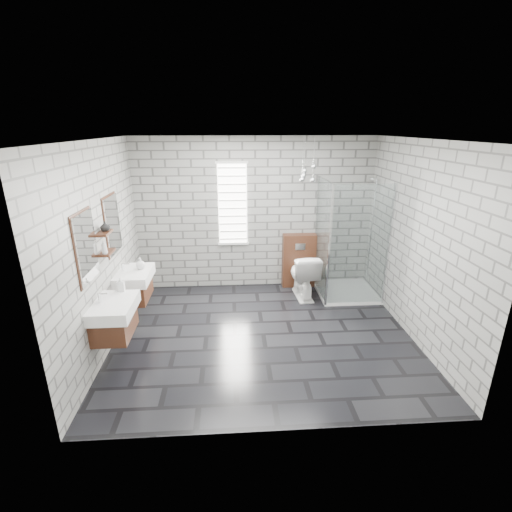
{
  "coord_description": "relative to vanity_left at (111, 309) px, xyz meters",
  "views": [
    {
      "loc": [
        -0.42,
        -4.66,
        2.86
      ],
      "look_at": [
        -0.08,
        0.35,
        1.08
      ],
      "focal_mm": 26.0,
      "sensor_mm": 36.0,
      "label": 1
    }
  ],
  "objects": [
    {
      "name": "window",
      "position": [
        1.51,
        2.32,
        0.79
      ],
      "size": [
        0.56,
        0.05,
        1.48
      ],
      "color": "white",
      "rests_on": "wall_back"
    },
    {
      "name": "wall_front",
      "position": [
        1.91,
        -1.27,
        0.59
      ],
      "size": [
        4.2,
        0.02,
        2.7
      ],
      "primitive_type": "cube",
      "color": "gray",
      "rests_on": "floor"
    },
    {
      "name": "wall_right",
      "position": [
        4.02,
        0.54,
        0.59
      ],
      "size": [
        0.02,
        3.6,
        2.7
      ],
      "primitive_type": "cube",
      "color": "gray",
      "rests_on": "floor"
    },
    {
      "name": "pendant_cluster",
      "position": [
        2.73,
        1.92,
        1.36
      ],
      "size": [
        0.29,
        0.22,
        0.72
      ],
      "color": "silver",
      "rests_on": "ceiling"
    },
    {
      "name": "soap_bottle_b",
      "position": [
        0.13,
        1.08,
        0.18
      ],
      "size": [
        0.18,
        0.18,
        0.18
      ],
      "primitive_type": "imported",
      "rotation": [
        0.0,
        0.0,
        -0.34
      ],
      "color": "#B2B2B2",
      "rests_on": "vanity_right"
    },
    {
      "name": "vanity_right",
      "position": [
        0.0,
        1.01,
        0.0
      ],
      "size": [
        0.47,
        0.7,
        1.57
      ],
      "color": "#4C2717",
      "rests_on": "wall_left"
    },
    {
      "name": "soap_bottle_a",
      "position": [
        0.05,
        0.32,
        0.19
      ],
      "size": [
        0.1,
        0.1,
        0.19
      ],
      "primitive_type": "imported",
      "rotation": [
        0.0,
        0.0,
        0.11
      ],
      "color": "#B2B2B2",
      "rests_on": "vanity_left"
    },
    {
      "name": "toilet",
      "position": [
        2.71,
        1.78,
        -0.36
      ],
      "size": [
        0.5,
        0.81,
        0.8
      ],
      "primitive_type": "imported",
      "rotation": [
        0.0,
        0.0,
        3.21
      ],
      "color": "white",
      "rests_on": "floor"
    },
    {
      "name": "wall_left",
      "position": [
        -0.2,
        0.54,
        0.59
      ],
      "size": [
        0.02,
        3.6,
        2.7
      ],
      "primitive_type": "cube",
      "color": "gray",
      "rests_on": "floor"
    },
    {
      "name": "shelf_lower",
      "position": [
        -0.12,
        0.49,
        0.56
      ],
      "size": [
        0.14,
        0.3,
        0.03
      ],
      "primitive_type": "cube",
      "color": "#4C2717",
      "rests_on": "wall_left"
    },
    {
      "name": "soap_bottle_c",
      "position": [
        -0.11,
        0.39,
        0.67
      ],
      "size": [
        0.08,
        0.08,
        0.18
      ],
      "primitive_type": "imported",
      "rotation": [
        0.0,
        0.0,
        -0.11
      ],
      "color": "#B2B2B2",
      "rests_on": "shelf_lower"
    },
    {
      "name": "vase",
      "position": [
        -0.11,
        0.52,
        0.9
      ],
      "size": [
        0.15,
        0.15,
        0.12
      ],
      "primitive_type": "imported",
      "rotation": [
        0.0,
        0.0,
        -0.31
      ],
      "color": "#B2B2B2",
      "rests_on": "shelf_upper"
    },
    {
      "name": "vanity_left",
      "position": [
        0.0,
        0.0,
        0.0
      ],
      "size": [
        0.47,
        0.7,
        1.57
      ],
      "color": "#4C2717",
      "rests_on": "wall_left"
    },
    {
      "name": "ceiling",
      "position": [
        1.91,
        0.54,
        1.95
      ],
      "size": [
        4.2,
        3.6,
        0.02
      ],
      "primitive_type": "cube",
      "color": "white",
      "rests_on": "wall_back"
    },
    {
      "name": "cistern_panel",
      "position": [
        2.71,
        2.24,
        -0.26
      ],
      "size": [
        0.6,
        0.2,
        1.0
      ],
      "primitive_type": "cube",
      "color": "#4C2717",
      "rests_on": "floor"
    },
    {
      "name": "floor",
      "position": [
        1.91,
        0.54,
        -0.77
      ],
      "size": [
        4.2,
        3.6,
        0.02
      ],
      "primitive_type": "cube",
      "color": "black",
      "rests_on": "ground"
    },
    {
      "name": "wall_back",
      "position": [
        1.91,
        2.35,
        0.59
      ],
      "size": [
        4.2,
        0.02,
        2.7
      ],
      "primitive_type": "cube",
      "color": "gray",
      "rests_on": "floor"
    },
    {
      "name": "flush_plate",
      "position": [
        2.71,
        2.13,
        0.04
      ],
      "size": [
        0.18,
        0.01,
        0.12
      ],
      "primitive_type": "cube",
      "color": "silver",
      "rests_on": "cistern_panel"
    },
    {
      "name": "shelf_upper",
      "position": [
        -0.12,
        0.49,
        0.82
      ],
      "size": [
        0.14,
        0.3,
        0.03
      ],
      "primitive_type": "cube",
      "color": "#4C2717",
      "rests_on": "wall_left"
    },
    {
      "name": "shower_enclosure",
      "position": [
        3.41,
        1.72,
        -0.25
      ],
      "size": [
        1.0,
        1.0,
        2.03
      ],
      "color": "white",
      "rests_on": "floor"
    }
  ]
}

